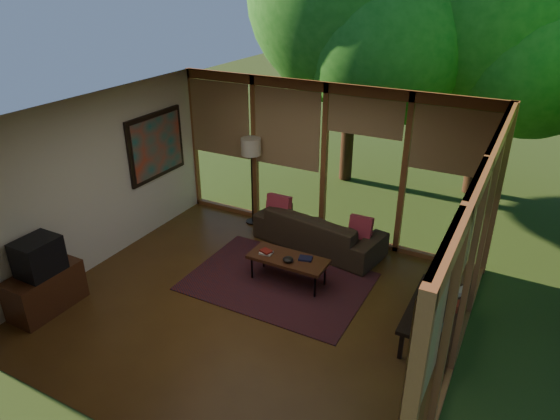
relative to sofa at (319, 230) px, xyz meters
The scene contains 24 objects.
floor 2.03m from the sofa, 94.55° to the right, with size 5.50×5.50×0.00m, color brown.
ceiling 3.11m from the sofa, 94.55° to the right, with size 5.50×5.50×0.00m, color silver.
wall_left 3.68m from the sofa, 145.49° to the right, with size 0.04×5.00×2.70m, color silver.
wall_front 4.62m from the sofa, 92.03° to the right, with size 5.50×0.04×2.70m, color silver.
window_wall_back 1.15m from the sofa, 107.66° to the left, with size 5.50×0.12×2.70m, color brown.
window_wall_right 3.43m from the sofa, 37.67° to the right, with size 0.12×5.00×2.70m, color brown.
tree_ne 5.36m from the sofa, 63.43° to the left, with size 3.89×3.89×5.57m.
rug 1.33m from the sofa, 94.23° to the right, with size 2.66×1.89×0.01m, color maroon.
sofa is the anchor object (origin of this frame).
pillow_left 0.80m from the sofa, behind, with size 0.43×0.14×0.43m, color maroon.
pillow_right 0.79m from the sofa, ahead, with size 0.37×0.12×0.37m, color maroon.
ct_book_lower 1.31m from the sofa, 104.00° to the right, with size 0.19×0.14×0.03m, color beige.
ct_book_upper 1.31m from the sofa, 104.00° to the right, with size 0.16×0.12×0.03m, color maroon.
ct_book_side 1.17m from the sofa, 75.89° to the right, with size 0.20×0.15×0.03m, color black.
ct_bowl 1.32m from the sofa, 86.30° to the right, with size 0.16×0.16×0.07m, color black.
media_cabinet 4.29m from the sofa, 127.81° to the right, with size 0.50×1.00×0.60m, color #4E2715.
television 4.31m from the sofa, 127.60° to the right, with size 0.45×0.55×0.50m, color black.
console_book_a 2.91m from the sofa, 39.62° to the right, with size 0.21×0.15×0.08m, color #355E57.
console_book_b 2.65m from the sofa, 32.08° to the right, with size 0.23×0.16×0.10m, color maroon.
console_book_c 2.46m from the sofa, 24.15° to the right, with size 0.24×0.17×0.06m, color beige.
floor_lamp 1.84m from the sofa, 169.87° to the left, with size 0.36×0.36×1.65m.
coffee_table 1.22m from the sofa, 88.35° to the right, with size 1.20×0.50×0.43m.
side_console 2.67m from the sofa, 32.99° to the right, with size 0.60×1.40×0.46m.
wall_painting 3.18m from the sofa, 168.20° to the right, with size 0.06×1.35×1.15m.
Camera 1 is at (3.10, -4.93, 4.28)m, focal length 32.00 mm.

